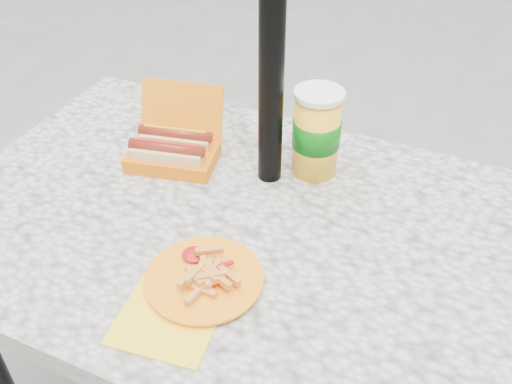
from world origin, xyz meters
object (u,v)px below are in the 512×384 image
at_px(soda_cup, 316,133).
at_px(umbrella_pole, 272,19).
at_px(hotdog_box, 173,148).
at_px(fries_plate, 201,281).

bearing_deg(soda_cup, umbrella_pole, -143.82).
bearing_deg(hotdog_box, soda_cup, 5.90).
distance_m(fries_plate, soda_cup, 0.41).
height_order(umbrella_pole, soda_cup, umbrella_pole).
bearing_deg(soda_cup, hotdog_box, -161.83).
xyz_separation_m(umbrella_pole, soda_cup, (0.08, 0.06, -0.25)).
bearing_deg(fries_plate, umbrella_pole, 93.11).
relative_size(hotdog_box, soda_cup, 1.14).
distance_m(hotdog_box, soda_cup, 0.32).
relative_size(umbrella_pole, hotdog_box, 9.97).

